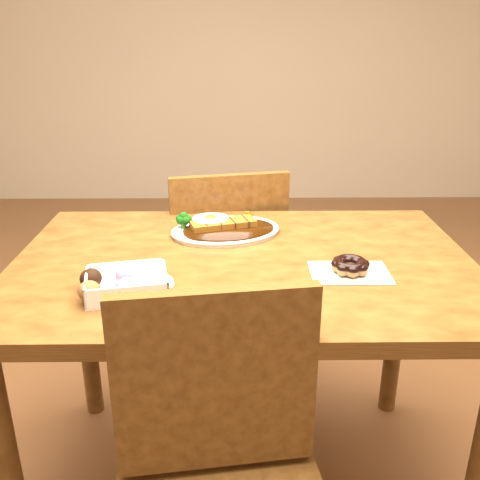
{
  "coord_description": "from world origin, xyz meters",
  "views": [
    {
      "loc": [
        -0.02,
        -1.28,
        1.31
      ],
      "look_at": [
        -0.01,
        -0.01,
        0.81
      ],
      "focal_mm": 40.0,
      "sensor_mm": 36.0,
      "label": 1
    }
  ],
  "objects_px": {
    "chair_far": "(224,269)",
    "pon_de_ring": "(350,266)",
    "table": "(244,293)",
    "donut_box": "(124,283)",
    "katsu_curry_plate": "(223,228)"
  },
  "relations": [
    {
      "from": "donut_box",
      "to": "pon_de_ring",
      "type": "bearing_deg",
      "value": 10.83
    },
    {
      "from": "katsu_curry_plate",
      "to": "chair_far",
      "type": "bearing_deg",
      "value": 91.22
    },
    {
      "from": "donut_box",
      "to": "pon_de_ring",
      "type": "height_order",
      "value": "donut_box"
    },
    {
      "from": "table",
      "to": "pon_de_ring",
      "type": "xyz_separation_m",
      "value": [
        0.26,
        -0.09,
        0.12
      ]
    },
    {
      "from": "chair_far",
      "to": "donut_box",
      "type": "relative_size",
      "value": 3.96
    },
    {
      "from": "table",
      "to": "donut_box",
      "type": "bearing_deg",
      "value": -145.34
    },
    {
      "from": "table",
      "to": "chair_far",
      "type": "xyz_separation_m",
      "value": [
        -0.06,
        0.54,
        -0.17
      ]
    },
    {
      "from": "donut_box",
      "to": "pon_de_ring",
      "type": "distance_m",
      "value": 0.54
    },
    {
      "from": "table",
      "to": "katsu_curry_plate",
      "type": "relative_size",
      "value": 3.37
    },
    {
      "from": "chair_far",
      "to": "donut_box",
      "type": "distance_m",
      "value": 0.81
    },
    {
      "from": "table",
      "to": "chair_far",
      "type": "height_order",
      "value": "chair_far"
    },
    {
      "from": "chair_far",
      "to": "katsu_curry_plate",
      "type": "bearing_deg",
      "value": 79.68
    },
    {
      "from": "chair_far",
      "to": "pon_de_ring",
      "type": "distance_m",
      "value": 0.76
    },
    {
      "from": "chair_far",
      "to": "table",
      "type": "bearing_deg",
      "value": 85.17
    },
    {
      "from": "chair_far",
      "to": "pon_de_ring",
      "type": "relative_size",
      "value": 4.47
    }
  ]
}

